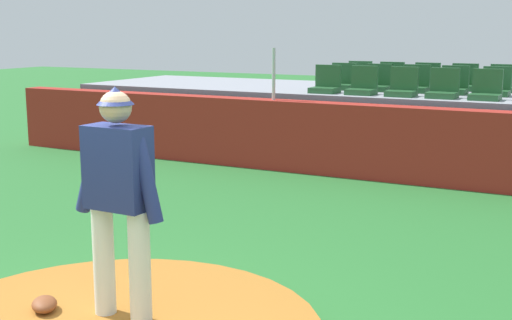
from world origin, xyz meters
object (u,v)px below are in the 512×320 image
stadium_chair_9 (496,87)px  stadium_chair_12 (426,81)px  stadium_chair_1 (363,86)px  stadium_chair_6 (378,82)px  fielding_glove (44,304)px  stadium_chair_10 (358,78)px  stadium_chair_13 (464,82)px  stadium_chair_2 (403,87)px  stadium_chair_11 (390,80)px  stadium_chair_8 (454,85)px  stadium_chair_3 (443,89)px  stadium_chair_7 (416,84)px  stadium_chair_5 (342,81)px  stadium_chair_4 (486,90)px  stadium_chair_14 (502,83)px  pitcher (119,187)px  baseball (135,277)px  stadium_chair_0 (326,84)px

stadium_chair_9 → stadium_chair_12: bearing=-30.2°
stadium_chair_1 → stadium_chair_6: 0.82m
fielding_glove → stadium_chair_10: stadium_chair_10 is taller
stadium_chair_6 → stadium_chair_13: same height
stadium_chair_2 → stadium_chair_11: (-0.71, 1.65, 0.00)m
stadium_chair_8 → stadium_chair_11: size_ratio=1.00×
fielding_glove → stadium_chair_10: bearing=140.3°
stadium_chair_3 → stadium_chair_7: size_ratio=1.00×
stadium_chair_7 → stadium_chair_9: bearing=178.6°
stadium_chair_5 → stadium_chair_3: bearing=159.0°
stadium_chair_7 → stadium_chair_10: bearing=-30.6°
stadium_chair_4 → stadium_chair_7: 1.62m
stadium_chair_10 → stadium_chair_1: bearing=111.4°
stadium_chair_8 → stadium_chair_13: bearing=-90.6°
stadium_chair_11 → stadium_chair_3: bearing=130.6°
stadium_chair_4 → stadium_chair_10: same height
stadium_chair_2 → stadium_chair_5: (-1.41, 0.83, 0.00)m
stadium_chair_5 → stadium_chair_13: same height
stadium_chair_3 → stadium_chair_5: 2.25m
stadium_chair_4 → stadium_chair_2: bearing=1.3°
stadium_chair_1 → stadium_chair_14: same height
stadium_chair_6 → stadium_chair_3: bearing=150.2°
stadium_chair_6 → stadium_chair_14: 2.28m
stadium_chair_11 → stadium_chair_4: bearing=142.3°
stadium_chair_9 → stadium_chair_11: 2.28m
fielding_glove → stadium_chair_13: bearing=127.8°
stadium_chair_4 → stadium_chair_8: size_ratio=1.00×
stadium_chair_2 → stadium_chair_7: (-0.00, 0.87, 0.00)m
pitcher → stadium_chair_3: 7.76m
stadium_chair_4 → stadium_chair_10: (-2.77, 1.66, 0.00)m
stadium_chair_14 → stadium_chair_12: bearing=1.2°
stadium_chair_4 → stadium_chair_7: size_ratio=1.00×
pitcher → stadium_chair_5: size_ratio=3.65×
baseball → stadium_chair_11: bearing=91.7°
baseball → stadium_chair_3: 7.23m
stadium_chair_6 → stadium_chair_7: same height
baseball → stadium_chair_5: 8.00m
stadium_chair_0 → stadium_chair_11: (0.71, 1.64, 0.00)m
stadium_chair_0 → stadium_chair_1: size_ratio=1.00×
fielding_glove → stadium_chair_7: bearing=131.7°
stadium_chair_4 → stadium_chair_14: bearing=-90.8°
stadium_chair_1 → stadium_chair_3: same height
stadium_chair_10 → stadium_chair_5: bearing=88.2°
stadium_chair_2 → stadium_chair_12: same height
stadium_chair_4 → stadium_chair_11: size_ratio=1.00×
pitcher → stadium_chair_0: bearing=101.4°
stadium_chair_5 → stadium_chair_12: 1.64m
pitcher → stadium_chair_7: size_ratio=3.65×
stadium_chair_1 → stadium_chair_4: size_ratio=1.00×
stadium_chair_5 → stadium_chair_10: size_ratio=1.00×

